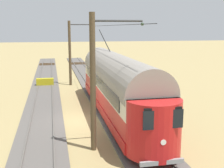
{
  "coord_description": "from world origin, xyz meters",
  "views": [
    {
      "loc": [
        1.79,
        18.28,
        6.09
      ],
      "look_at": [
        -2.59,
        -2.57,
        1.92
      ],
      "focal_mm": 46.25,
      "sensor_mm": 36.0,
      "label": 1
    }
  ],
  "objects_px": {
    "vintage_streetcar": "(117,84)",
    "catenary_pole_mid_near": "(94,81)",
    "switch_stand": "(120,87)",
    "catenary_pole_foreground": "(71,52)",
    "track_end_bumper": "(45,82)"
  },
  "relations": [
    {
      "from": "vintage_streetcar",
      "to": "catenary_pole_mid_near",
      "type": "bearing_deg",
      "value": 66.95
    },
    {
      "from": "catenary_pole_foreground",
      "to": "vintage_streetcar",
      "type": "bearing_deg",
      "value": 101.59
    },
    {
      "from": "vintage_streetcar",
      "to": "catenary_pole_mid_near",
      "type": "height_order",
      "value": "catenary_pole_mid_near"
    },
    {
      "from": "catenary_pole_mid_near",
      "to": "vintage_streetcar",
      "type": "bearing_deg",
      "value": -113.05
    },
    {
      "from": "catenary_pole_foreground",
      "to": "switch_stand",
      "type": "distance_m",
      "value": 7.28
    },
    {
      "from": "vintage_streetcar",
      "to": "catenary_pole_foreground",
      "type": "bearing_deg",
      "value": -78.41
    },
    {
      "from": "switch_stand",
      "to": "track_end_bumper",
      "type": "height_order",
      "value": "switch_stand"
    },
    {
      "from": "vintage_streetcar",
      "to": "catenary_pole_mid_near",
      "type": "xyz_separation_m",
      "value": [
        2.38,
        5.59,
        1.29
      ]
    },
    {
      "from": "catenary_pole_mid_near",
      "to": "track_end_bumper",
      "type": "relative_size",
      "value": 3.78
    },
    {
      "from": "vintage_streetcar",
      "to": "switch_stand",
      "type": "height_order",
      "value": "vintage_streetcar"
    },
    {
      "from": "catenary_pole_foreground",
      "to": "switch_stand",
      "type": "height_order",
      "value": "catenary_pole_foreground"
    },
    {
      "from": "vintage_streetcar",
      "to": "catenary_pole_foreground",
      "type": "distance_m",
      "value": 11.91
    },
    {
      "from": "vintage_streetcar",
      "to": "switch_stand",
      "type": "bearing_deg",
      "value": -105.55
    },
    {
      "from": "vintage_streetcar",
      "to": "track_end_bumper",
      "type": "distance_m",
      "value": 12.93
    },
    {
      "from": "vintage_streetcar",
      "to": "switch_stand",
      "type": "xyz_separation_m",
      "value": [
        -1.76,
        -6.34,
        -1.56
      ]
    }
  ]
}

